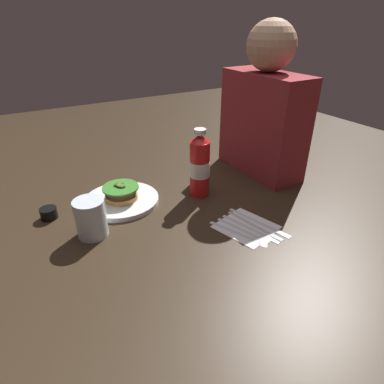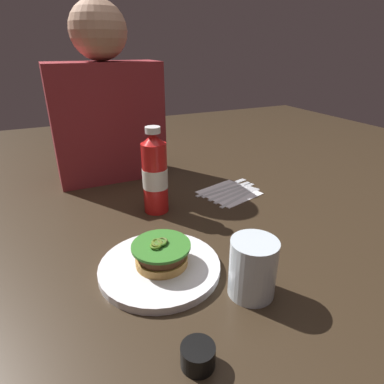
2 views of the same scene
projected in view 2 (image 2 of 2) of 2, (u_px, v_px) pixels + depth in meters
The scene contains 13 objects.
ground_plane at pixel (193, 261), 0.70m from camera, with size 3.00×3.00×0.00m, color #312517.
dinner_plate at pixel (160, 268), 0.66m from camera, with size 0.25×0.25×0.02m, color white.
burger_sandwich at pixel (161, 254), 0.66m from camera, with size 0.12×0.12×0.05m.
ketchup_bottle at pixel (155, 174), 0.87m from camera, with size 0.07×0.07×0.24m.
water_glass at pixel (253, 268), 0.59m from camera, with size 0.09×0.09×0.11m, color silver.
condiment_cup at pixel (198, 356), 0.47m from camera, with size 0.05×0.05×0.03m, color black.
napkin at pixel (229, 193), 1.02m from camera, with size 0.16×0.15×0.00m, color white.
spoon_utensil at pixel (245, 193), 1.01m from camera, with size 0.18×0.08×0.00m.
fork_utensil at pixel (238, 192), 1.01m from camera, with size 0.18×0.07×0.00m.
butter_knife at pixel (235, 189), 1.03m from camera, with size 0.20×0.07×0.00m.
steak_knife at pixel (230, 188), 1.05m from camera, with size 0.20×0.05×0.00m.
table_knife at pixel (225, 185), 1.06m from camera, with size 0.22×0.07×0.00m.
diner_person at pixel (106, 105), 1.05m from camera, with size 0.35×0.17×0.55m.
Camera 2 is at (-0.24, -0.52, 0.43)m, focal length 30.24 mm.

